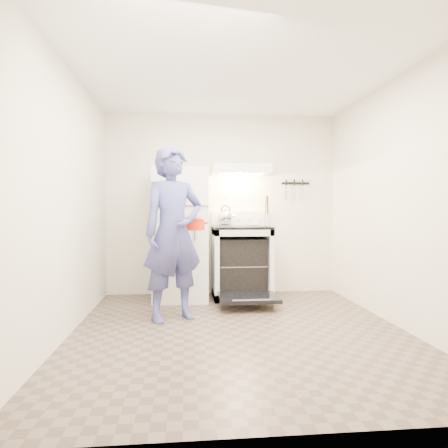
% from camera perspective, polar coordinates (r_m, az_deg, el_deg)
% --- Properties ---
extents(floor, '(3.60, 3.60, 0.00)m').
position_cam_1_polar(floor, '(3.99, 2.19, -15.01)').
color(floor, brown).
rests_on(floor, ground).
extents(back_wall, '(3.20, 0.02, 2.50)m').
position_cam_1_polar(back_wall, '(5.61, -0.29, 2.84)').
color(back_wall, beige).
rests_on(back_wall, ground).
extents(refrigerator, '(0.70, 0.70, 1.70)m').
position_cam_1_polar(refrigerator, '(5.24, -6.26, -1.49)').
color(refrigerator, silver).
rests_on(refrigerator, floor).
extents(stove_body, '(0.76, 0.65, 0.92)m').
position_cam_1_polar(stove_body, '(5.36, 2.50, -5.60)').
color(stove_body, silver).
rests_on(stove_body, floor).
extents(cooktop, '(0.76, 0.65, 0.03)m').
position_cam_1_polar(cooktop, '(5.31, 2.51, -0.51)').
color(cooktop, black).
rests_on(cooktop, stove_body).
extents(backsplash, '(0.76, 0.07, 0.20)m').
position_cam_1_polar(backsplash, '(5.59, 2.10, 0.79)').
color(backsplash, silver).
rests_on(backsplash, cooktop).
extents(oven_door, '(0.70, 0.54, 0.04)m').
position_cam_1_polar(oven_door, '(4.83, 3.50, -10.46)').
color(oven_door, black).
rests_on(oven_door, floor).
extents(oven_rack, '(0.60, 0.52, 0.01)m').
position_cam_1_polar(oven_rack, '(5.36, 2.50, -5.81)').
color(oven_rack, gray).
rests_on(oven_rack, stove_body).
extents(range_hood, '(0.76, 0.50, 0.12)m').
position_cam_1_polar(range_hood, '(5.41, 2.41, 7.75)').
color(range_hood, silver).
rests_on(range_hood, back_wall).
extents(knife_strip, '(0.40, 0.02, 0.03)m').
position_cam_1_polar(knife_strip, '(5.80, 10.17, 5.75)').
color(knife_strip, black).
rests_on(knife_strip, back_wall).
extents(pizza_stone, '(0.35, 0.35, 0.02)m').
position_cam_1_polar(pizza_stone, '(5.42, 1.89, -5.56)').
color(pizza_stone, '#8C6A4E').
rests_on(pizza_stone, oven_rack).
extents(tea_kettle, '(0.23, 0.19, 0.28)m').
position_cam_1_polar(tea_kettle, '(5.47, 0.21, 1.20)').
color(tea_kettle, silver).
rests_on(tea_kettle, cooktop).
extents(utensil_jar, '(0.11, 0.11, 0.13)m').
position_cam_1_polar(utensil_jar, '(5.10, 6.17, 0.61)').
color(utensil_jar, silver).
rests_on(utensil_jar, cooktop).
extents(person, '(0.80, 0.69, 1.84)m').
position_cam_1_polar(person, '(4.26, -7.24, -1.34)').
color(person, navy).
rests_on(person, floor).
extents(dutch_oven, '(0.33, 0.26, 0.22)m').
position_cam_1_polar(dutch_oven, '(4.52, -4.44, -0.11)').
color(dutch_oven, red).
rests_on(dutch_oven, person).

